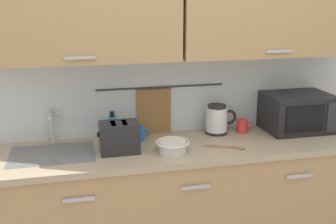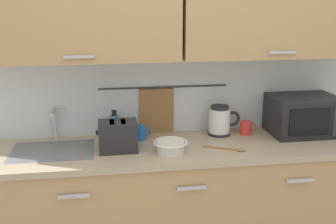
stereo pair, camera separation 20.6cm
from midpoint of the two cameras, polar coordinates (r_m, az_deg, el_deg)
The scene contains 11 objects.
counter_unit at distance 2.94m, azimuth -0.37°, elevation -12.62°, with size 2.53×0.64×0.90m.
back_wall_assembly at distance 2.84m, azimuth -1.26°, elevation 9.04°, with size 3.70×0.41×2.50m.
sink_faucet at distance 2.88m, azimuth -17.52°, elevation -1.37°, with size 0.09×0.17×0.22m.
microwave at distance 3.13m, azimuth 15.33°, elevation -0.04°, with size 0.46×0.35×0.27m.
electric_kettle at distance 2.97m, azimuth 4.74°, elevation -1.04°, with size 0.23×0.16×0.21m.
dish_soap_bottle at distance 2.88m, azimuth -9.59°, elevation -2.05°, with size 0.06×0.06×0.20m.
mug_near_sink at distance 2.85m, azimuth -6.02°, elevation -2.93°, with size 0.12×0.08×0.09m.
mixing_bowl at distance 2.61m, azimuth -1.64°, elevation -4.66°, with size 0.21×0.21×0.08m.
toaster at distance 2.64m, azimuth -8.89°, elevation -3.44°, with size 0.26×0.17×0.19m.
mug_by_kettle at distance 3.02m, azimuth 8.20°, elevation -1.91°, with size 0.12×0.08×0.09m.
wooden_spoon at distance 2.71m, azimuth 6.24°, elevation -4.81°, with size 0.26×0.15×0.01m.
Camera 1 is at (-0.69, -2.21, 1.85)m, focal length 44.84 mm.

